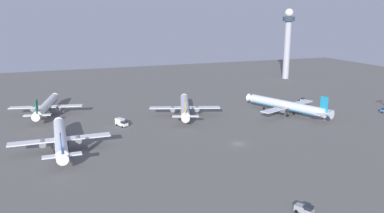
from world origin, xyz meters
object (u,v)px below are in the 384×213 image
Objects in this scene: airplane_near_gate at (287,106)px; airplane_far_stand at (46,106)px; airplane_taxiway_distant at (185,107)px; pushback_tug at (303,100)px; control_tower at (288,39)px; airplane_terminal_side at (60,139)px; catering_truck at (121,122)px; cargo_loader at (304,209)px.

airplane_far_stand is at bearing 138.13° from airplane_near_gate.
airplane_taxiway_distant is 66.01m from pushback_tug.
control_tower reaches higher than pushback_tug.
catering_truck is (23.84, 20.79, -2.46)m from airplane_terminal_side.
airplane_taxiway_distant is at bearing -120.37° from cargo_loader.
pushback_tug is (22.66, 19.35, -3.19)m from airplane_near_gate.
cargo_loader is at bearing -52.59° from airplane_far_stand.
pushback_tug is at bearing 159.06° from catering_truck.
cargo_loader is (54.35, -113.59, -2.75)m from airplane_far_stand.
airplane_far_stand is at bearing -73.99° from catering_truck.
airplane_terminal_side is at bearing 13.69° from catering_truck.
airplane_terminal_side is 31.73m from catering_truck.
control_tower is 165.10m from airplane_far_stand.
airplane_near_gate is at bearing -8.95° from airplane_far_stand.
airplane_taxiway_distant is 30.26m from catering_truck.
pushback_tug is (95.28, 10.80, -0.51)m from catering_truck.
airplane_terminal_side is at bearing -73.34° from airplane_far_stand.
catering_truck is at bearing 41.40° from airplane_terminal_side.
airplane_far_stand is 6.59× the size of catering_truck.
cargo_loader is (50.09, -63.11, -2.86)m from airplane_terminal_side.
control_tower reaches higher than airplane_near_gate.
control_tower is 123.32m from airplane_taxiway_distant.
airplane_terminal_side is 13.13× the size of pushback_tug.
airplane_taxiway_distant is 90.46m from cargo_loader.
control_tower reaches higher than airplane_taxiway_distant.
airplane_near_gate is (-56.09, -84.45, -22.82)m from control_tower.
airplane_near_gate is at bearing 37.38° from pushback_tug.
airplane_taxiway_distant is 8.53× the size of cargo_loader.
pushback_tug is (69.02, 94.71, -0.11)m from cargo_loader.
airplane_taxiway_distant is 12.32× the size of pushback_tug.
control_tower is at bearing 32.68° from airplane_terminal_side.
airplane_taxiway_distant is (53.31, 27.25, -0.15)m from airplane_terminal_side.
control_tower is at bearing 53.54° from airplane_taxiway_distant.
catering_truck is 1.93× the size of pushback_tug.
airplane_taxiway_distant is 0.97× the size of airplane_far_stand.
cargo_loader is 0.75× the size of catering_truck.
pushback_tug is (65.80, 4.35, -2.82)m from airplane_taxiway_distant.
catering_truck is at bearing -34.74° from airplane_far_stand.
control_tower is 7.78× the size of catering_truck.
airplane_near_gate is 9.22× the size of cargo_loader.
pushback_tug is at bearing -117.17° from control_tower.
control_tower is at bearing 35.33° from airplane_near_gate.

